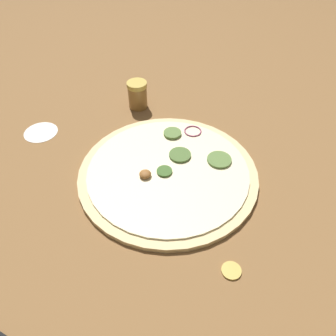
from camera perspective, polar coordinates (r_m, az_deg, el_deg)
The scene contains 5 objects.
ground_plane at distance 0.70m, azimuth -0.00°, elevation -1.20°, with size 3.00×3.00×0.00m, color brown.
pizza at distance 0.70m, azimuth 0.08°, elevation -0.69°, with size 0.38×0.38×0.03m.
spice_jar at distance 0.88m, azimuth -5.32°, elevation 12.60°, with size 0.05×0.05×0.07m.
loose_cap at distance 0.57m, azimuth 10.99°, elevation -17.05°, with size 0.03×0.03×0.01m.
flour_patch at distance 0.86m, azimuth -21.27°, elevation 5.84°, with size 0.08×0.08×0.00m.
Camera 1 is at (-0.01, 0.49, 0.50)m, focal length 35.00 mm.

